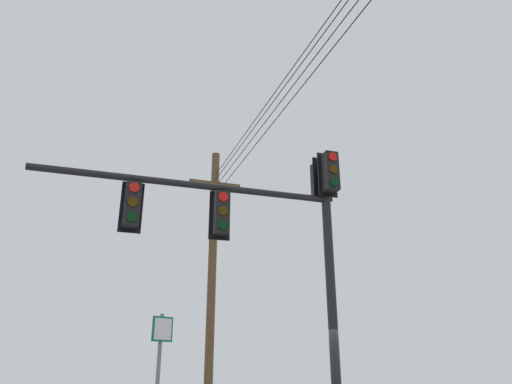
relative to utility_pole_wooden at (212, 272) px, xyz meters
The scene contains 4 objects.
signal_mast_assembly 9.61m from the utility_pole_wooden, 10.62° to the left, with size 2.21×6.19×6.36m.
utility_pole_wooden is the anchor object (origin of this frame).
route_sign_primary 11.10m from the utility_pole_wooden, ahead, with size 0.29×0.32×2.65m.
overhead_wire_span 11.22m from the utility_pole_wooden, 18.67° to the left, with size 19.91×6.75×1.26m.
Camera 1 is at (10.44, -1.78, 1.69)m, focal length 33.03 mm.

